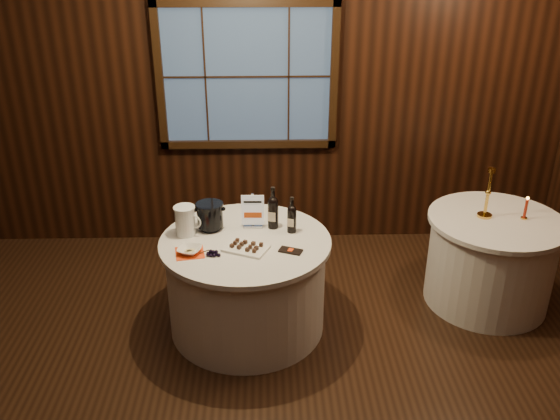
{
  "coord_description": "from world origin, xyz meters",
  "views": [
    {
      "loc": [
        0.16,
        -2.87,
        2.87
      ],
      "look_at": [
        0.26,
        0.9,
        1.06
      ],
      "focal_mm": 38.0,
      "sensor_mm": 36.0,
      "label": 1
    }
  ],
  "objects_px": {
    "ice_bucket": "(210,216)",
    "red_candle": "(525,210)",
    "chocolate_plate": "(246,247)",
    "chocolate_box": "(291,251)",
    "port_bottle_right": "(292,217)",
    "glass_pitcher": "(185,221)",
    "brass_candlestick": "(487,200)",
    "side_table": "(490,260)",
    "cracker_bowl": "(190,250)",
    "sign_stand": "(253,216)",
    "main_table": "(246,283)",
    "port_bottle_left": "(273,210)",
    "grape_bunch": "(213,252)"
  },
  "relations": [
    {
      "from": "ice_bucket",
      "to": "red_candle",
      "type": "relative_size",
      "value": 1.11
    },
    {
      "from": "chocolate_plate",
      "to": "chocolate_box",
      "type": "bearing_deg",
      "value": -7.25
    },
    {
      "from": "port_bottle_right",
      "to": "glass_pitcher",
      "type": "height_order",
      "value": "port_bottle_right"
    },
    {
      "from": "ice_bucket",
      "to": "port_bottle_right",
      "type": "bearing_deg",
      "value": -5.85
    },
    {
      "from": "chocolate_plate",
      "to": "red_candle",
      "type": "relative_size",
      "value": 1.88
    },
    {
      "from": "brass_candlestick",
      "to": "red_candle",
      "type": "height_order",
      "value": "brass_candlestick"
    },
    {
      "from": "side_table",
      "to": "cracker_bowl",
      "type": "bearing_deg",
      "value": -168.46
    },
    {
      "from": "side_table",
      "to": "sign_stand",
      "type": "bearing_deg",
      "value": -177.24
    },
    {
      "from": "main_table",
      "to": "ice_bucket",
      "type": "xyz_separation_m",
      "value": [
        -0.27,
        0.18,
        0.5
      ]
    },
    {
      "from": "port_bottle_right",
      "to": "red_candle",
      "type": "relative_size",
      "value": 1.49
    },
    {
      "from": "chocolate_box",
      "to": "sign_stand",
      "type": "bearing_deg",
      "value": 146.98
    },
    {
      "from": "port_bottle_right",
      "to": "brass_candlestick",
      "type": "relative_size",
      "value": 0.7
    },
    {
      "from": "port_bottle_right",
      "to": "cracker_bowl",
      "type": "xyz_separation_m",
      "value": [
        -0.74,
        -0.31,
        -0.1
      ]
    },
    {
      "from": "brass_candlestick",
      "to": "ice_bucket",
      "type": "bearing_deg",
      "value": -175.85
    },
    {
      "from": "main_table",
      "to": "glass_pitcher",
      "type": "distance_m",
      "value": 0.68
    },
    {
      "from": "port_bottle_right",
      "to": "chocolate_box",
      "type": "height_order",
      "value": "port_bottle_right"
    },
    {
      "from": "main_table",
      "to": "red_candle",
      "type": "relative_size",
      "value": 6.65
    },
    {
      "from": "red_candle",
      "to": "ice_bucket",
      "type": "bearing_deg",
      "value": -177.48
    },
    {
      "from": "sign_stand",
      "to": "brass_candlestick",
      "type": "relative_size",
      "value": 0.68
    },
    {
      "from": "chocolate_plate",
      "to": "cracker_bowl",
      "type": "distance_m",
      "value": 0.4
    },
    {
      "from": "glass_pitcher",
      "to": "red_candle",
      "type": "bearing_deg",
      "value": 23.95
    },
    {
      "from": "port_bottle_left",
      "to": "port_bottle_right",
      "type": "xyz_separation_m",
      "value": [
        0.14,
        -0.08,
        -0.02
      ]
    },
    {
      "from": "grape_bunch",
      "to": "sign_stand",
      "type": "bearing_deg",
      "value": 57.19
    },
    {
      "from": "brass_candlestick",
      "to": "grape_bunch",
      "type": "bearing_deg",
      "value": -165.27
    },
    {
      "from": "side_table",
      "to": "cracker_bowl",
      "type": "height_order",
      "value": "cracker_bowl"
    },
    {
      "from": "sign_stand",
      "to": "port_bottle_right",
      "type": "bearing_deg",
      "value": -15.54
    },
    {
      "from": "glass_pitcher",
      "to": "cracker_bowl",
      "type": "xyz_separation_m",
      "value": [
        0.06,
        -0.28,
        -0.09
      ]
    },
    {
      "from": "ice_bucket",
      "to": "red_candle",
      "type": "xyz_separation_m",
      "value": [
        2.48,
        0.11,
        -0.04
      ]
    },
    {
      "from": "ice_bucket",
      "to": "brass_candlestick",
      "type": "height_order",
      "value": "brass_candlestick"
    },
    {
      "from": "side_table",
      "to": "ice_bucket",
      "type": "height_order",
      "value": "ice_bucket"
    },
    {
      "from": "port_bottle_left",
      "to": "cracker_bowl",
      "type": "distance_m",
      "value": 0.72
    },
    {
      "from": "cracker_bowl",
      "to": "port_bottle_right",
      "type": "bearing_deg",
      "value": 22.47
    },
    {
      "from": "side_table",
      "to": "glass_pitcher",
      "type": "xyz_separation_m",
      "value": [
        -2.45,
        -0.2,
        0.5
      ]
    },
    {
      "from": "port_bottle_left",
      "to": "red_candle",
      "type": "relative_size",
      "value": 1.75
    },
    {
      "from": "chocolate_plate",
      "to": "chocolate_box",
      "type": "relative_size",
      "value": 2.22
    },
    {
      "from": "ice_bucket",
      "to": "main_table",
      "type": "bearing_deg",
      "value": -33.89
    },
    {
      "from": "chocolate_plate",
      "to": "port_bottle_right",
      "type": "bearing_deg",
      "value": 37.76
    },
    {
      "from": "chocolate_box",
      "to": "grape_bunch",
      "type": "distance_m",
      "value": 0.55
    },
    {
      "from": "sign_stand",
      "to": "red_candle",
      "type": "height_order",
      "value": "sign_stand"
    },
    {
      "from": "ice_bucket",
      "to": "chocolate_plate",
      "type": "distance_m",
      "value": 0.44
    },
    {
      "from": "sign_stand",
      "to": "chocolate_plate",
      "type": "height_order",
      "value": "sign_stand"
    },
    {
      "from": "grape_bunch",
      "to": "brass_candlestick",
      "type": "distance_m",
      "value": 2.2
    },
    {
      "from": "grape_bunch",
      "to": "main_table",
      "type": "bearing_deg",
      "value": 45.1
    },
    {
      "from": "chocolate_plate",
      "to": "chocolate_box",
      "type": "xyz_separation_m",
      "value": [
        0.32,
        -0.04,
        -0.01
      ]
    },
    {
      "from": "sign_stand",
      "to": "grape_bunch",
      "type": "bearing_deg",
      "value": -121.69
    },
    {
      "from": "chocolate_plate",
      "to": "red_candle",
      "type": "height_order",
      "value": "red_candle"
    },
    {
      "from": "ice_bucket",
      "to": "glass_pitcher",
      "type": "relative_size",
      "value": 0.93
    },
    {
      "from": "ice_bucket",
      "to": "port_bottle_left",
      "type": "bearing_deg",
      "value": 1.58
    },
    {
      "from": "ice_bucket",
      "to": "cracker_bowl",
      "type": "relative_size",
      "value": 1.29
    },
    {
      "from": "port_bottle_left",
      "to": "glass_pitcher",
      "type": "xyz_separation_m",
      "value": [
        -0.66,
        -0.1,
        -0.03
      ]
    }
  ]
}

